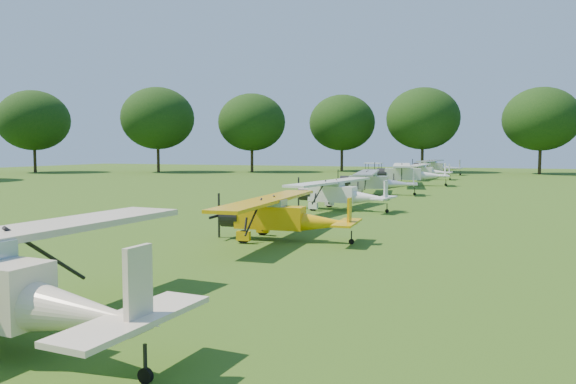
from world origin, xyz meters
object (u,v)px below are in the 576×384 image
Objects in this scene: aircraft_2 at (280,214)px; aircraft_4 at (374,180)px; aircraft_3 at (339,192)px; golf_cart at (373,173)px; aircraft_6 at (424,170)px; aircraft_7 at (435,166)px; aircraft_5 at (408,172)px.

aircraft_4 reaches higher than aircraft_2.
aircraft_3 is 37.13m from golf_cart.
golf_cart is at bearing 170.23° from aircraft_6.
aircraft_6 is at bearing -83.96° from aircraft_7.
aircraft_5 is (0.45, 23.58, 0.22)m from aircraft_3.
aircraft_6 is 12.39m from aircraft_7.
aircraft_7 is at bearing 65.58° from golf_cart.
aircraft_4 is at bearing 89.67° from aircraft_2.
aircraft_5 is at bearing -88.25° from aircraft_6.
aircraft_4 is 4.39× the size of golf_cart.
aircraft_4 is 0.91× the size of aircraft_7.
aircraft_2 is at bearing -98.66° from aircraft_5.
aircraft_3 is at bearing 90.67° from aircraft_2.
golf_cart is (-6.32, 13.08, -0.70)m from aircraft_5.
aircraft_5 is at bearing -59.11° from golf_cart.
aircraft_4 is at bearing -90.25° from aircraft_6.
aircraft_6 reaches higher than aircraft_3.
golf_cart is at bearing 106.60° from aircraft_5.
aircraft_7 is (0.40, 47.75, 0.17)m from aircraft_3.
aircraft_2 is at bearing -83.81° from aircraft_7.
aircraft_5 reaches higher than golf_cart.
aircraft_3 is 1.00× the size of aircraft_6.
aircraft_3 is 23.59m from aircraft_5.
aircraft_4 is at bearing -103.18° from aircraft_5.
aircraft_4 reaches higher than golf_cart.
aircraft_3 reaches higher than golf_cart.
golf_cart is at bearing 93.54° from aircraft_4.
aircraft_6 is at bearing -6.43° from golf_cart.
aircraft_7 is (-0.04, 24.17, -0.06)m from aircraft_5.
aircraft_3 is at bearing -96.94° from aircraft_4.
aircraft_6 is 0.87× the size of aircraft_7.
aircraft_6 is (0.45, 35.37, 0.01)m from aircraft_3.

